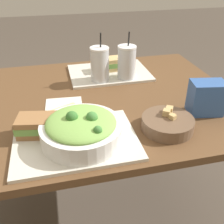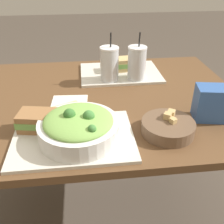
{
  "view_description": "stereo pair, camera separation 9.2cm",
  "coord_description": "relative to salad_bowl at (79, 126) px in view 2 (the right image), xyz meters",
  "views": [
    {
      "loc": [
        -0.15,
        -1.0,
        1.31
      ],
      "look_at": [
        0.03,
        -0.24,
        0.83
      ],
      "focal_mm": 42.0,
      "sensor_mm": 36.0,
      "label": 1
    },
    {
      "loc": [
        -0.06,
        -1.02,
        1.31
      ],
      "look_at": [
        0.03,
        -0.24,
        0.83
      ],
      "focal_mm": 42.0,
      "sensor_mm": 36.0,
      "label": 2
    }
  ],
  "objects": [
    {
      "name": "baguette_near",
      "position": [
        -0.05,
        0.12,
        -0.01
      ],
      "size": [
        0.13,
        0.1,
        0.06
      ],
      "rotation": [
        0.0,
        0.0,
        2.01
      ],
      "color": "#DBBC84",
      "rests_on": "tray_near"
    },
    {
      "name": "salad_bowl",
      "position": [
        0.0,
        0.0,
        0.0
      ],
      "size": [
        0.27,
        0.27,
        0.11
      ],
      "color": "white",
      "rests_on": "tray_near"
    },
    {
      "name": "dining_table",
      "position": [
        0.09,
        0.3,
        -0.16
      ],
      "size": [
        1.26,
        0.93,
        0.77
      ],
      "color": "brown",
      "rests_on": "ground_plane"
    },
    {
      "name": "ground_plane",
      "position": [
        0.09,
        0.3,
        -0.82
      ],
      "size": [
        12.0,
        12.0,
        0.0
      ],
      "primitive_type": "plane",
      "color": "#4C4238"
    },
    {
      "name": "tray_far",
      "position": [
        0.22,
        0.55,
        -0.05
      ],
      "size": [
        0.41,
        0.3,
        0.01
      ],
      "color": "beige",
      "rests_on": "dining_table"
    },
    {
      "name": "drink_cup_dark",
      "position": [
        0.15,
        0.46,
        0.03
      ],
      "size": [
        0.09,
        0.09,
        0.23
      ],
      "color": "silver",
      "rests_on": "tray_far"
    },
    {
      "name": "sandwich_near",
      "position": [
        -0.14,
        0.07,
        -0.01
      ],
      "size": [
        0.16,
        0.12,
        0.06
      ],
      "rotation": [
        0.0,
        0.0,
        -0.18
      ],
      "color": "olive",
      "rests_on": "tray_near"
    },
    {
      "name": "soup_bowl",
      "position": [
        0.31,
        0.01,
        -0.03
      ],
      "size": [
        0.19,
        0.19,
        0.07
      ],
      "color": "brown",
      "rests_on": "dining_table"
    },
    {
      "name": "sandwich_far",
      "position": [
        0.22,
        0.57,
        -0.01
      ],
      "size": [
        0.14,
        0.09,
        0.06
      ],
      "rotation": [
        0.0,
        0.0,
        0.07
      ],
      "color": "tan",
      "rests_on": "tray_far"
    },
    {
      "name": "chip_bag",
      "position": [
        0.5,
        0.08,
        0.01
      ],
      "size": [
        0.14,
        0.11,
        0.13
      ],
      "rotation": [
        0.0,
        0.0,
        -0.18
      ],
      "color": "#335BA3",
      "rests_on": "dining_table"
    },
    {
      "name": "tray_near",
      "position": [
        -0.02,
        0.01,
        -0.05
      ],
      "size": [
        0.41,
        0.3,
        0.01
      ],
      "color": "beige",
      "rests_on": "dining_table"
    },
    {
      "name": "drink_cup_red",
      "position": [
        0.28,
        0.46,
        0.03
      ],
      "size": [
        0.09,
        0.09,
        0.23
      ],
      "color": "silver",
      "rests_on": "tray_far"
    },
    {
      "name": "napkin_folded",
      "position": [
        -0.04,
        0.28,
        -0.05
      ],
      "size": [
        0.16,
        0.12,
        0.0
      ],
      "color": "silver",
      "rests_on": "dining_table"
    }
  ]
}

